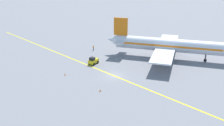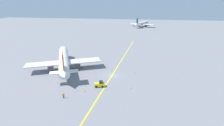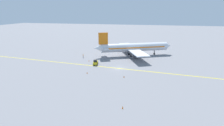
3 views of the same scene
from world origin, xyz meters
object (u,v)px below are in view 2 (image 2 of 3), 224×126
Objects in this scene: airplane_at_gate at (64,60)px; traffic_cone_mid_apron at (85,91)px; traffic_cone_by_wingtip at (182,73)px; baggage_tug_white at (100,84)px; traffic_cone_far_edge at (131,88)px; airplane_distant_taxiing at (142,23)px; ground_crew_worker at (63,95)px; traffic_cone_near_nose at (135,73)px.

traffic_cone_mid_apron is (13.33, -16.20, -3.43)m from airplane_at_gate.
baggage_tug_white is at bearing -151.71° from traffic_cone_by_wingtip.
airplane_at_gate is 21.12m from baggage_tug_white.
baggage_tug_white is at bearing -177.81° from traffic_cone_far_edge.
baggage_tug_white is at bearing -95.60° from airplane_distant_taxiing.
traffic_cone_mid_apron is at bearing -162.09° from traffic_cone_far_edge.
airplane_distant_taxiing is 18.14× the size of ground_crew_worker.
ground_crew_worker is (8.60, -20.55, -2.80)m from airplane_at_gate.
traffic_cone_near_nose is 17.59m from traffic_cone_by_wingtip.
ground_crew_worker is at bearing -98.56° from airplane_distant_taxiing.
traffic_cone_by_wingtip is 23.32m from traffic_cone_far_edge.
airplane_at_gate is at bearing -103.75° from airplane_distant_taxiing.
baggage_tug_white is 5.91× the size of traffic_cone_far_edge.
traffic_cone_near_nose is at bearing 86.53° from traffic_cone_far_edge.
traffic_cone_mid_apron is (-14.19, -16.45, 0.00)m from traffic_cone_near_nose.
traffic_cone_mid_apron is 36.87m from traffic_cone_by_wingtip.
ground_crew_worker is 6.45m from traffic_cone_mid_apron.
baggage_tug_white is 5.45m from traffic_cone_mid_apron.
traffic_cone_mid_apron is (4.73, 4.34, -0.63)m from ground_crew_worker.
airplane_at_gate is 10.34× the size of baggage_tug_white.
traffic_cone_near_nose is 1.00× the size of traffic_cone_by_wingtip.
airplane_at_gate is at bearing 112.70° from ground_crew_worker.
airplane_distant_taxiing is at bearing 88.49° from traffic_cone_far_edge.
airplane_distant_taxiing reaches higher than traffic_cone_mid_apron.
traffic_cone_far_edge is (-0.73, -12.10, 0.00)m from traffic_cone_near_nose.
ground_crew_worker is (-8.40, -8.32, 0.01)m from baggage_tug_white.
ground_crew_worker is 43.19m from traffic_cone_by_wingtip.
traffic_cone_mid_apron is at bearing 42.57° from ground_crew_worker.
traffic_cone_near_nose is at bearing 47.71° from ground_crew_worker.
airplane_at_gate is 61.09× the size of traffic_cone_mid_apron.
ground_crew_worker is at bearing -67.30° from airplane_at_gate.
airplane_distant_taxiing is at bearing 83.08° from traffic_cone_mid_apron.
airplane_at_gate is at bearing -176.43° from traffic_cone_by_wingtip.
traffic_cone_near_nose is (27.52, 0.25, -3.43)m from airplane_at_gate.
airplane_at_gate reaches higher than airplane_distant_taxiing.
traffic_cone_by_wingtip is (17.41, 2.55, 0.00)m from traffic_cone_near_nose.
baggage_tug_white is at bearing -130.13° from traffic_cone_near_nose.
traffic_cone_by_wingtip is at bearing 28.29° from baggage_tug_white.
ground_crew_worker is at bearing -154.45° from traffic_cone_far_edge.
traffic_cone_near_nose is (-2.84, -123.79, -3.06)m from airplane_distant_taxiing.
airplane_at_gate is 61.09× the size of traffic_cone_near_nose.
traffic_cone_by_wingtip is (36.33, 23.35, -0.63)m from ground_crew_worker.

